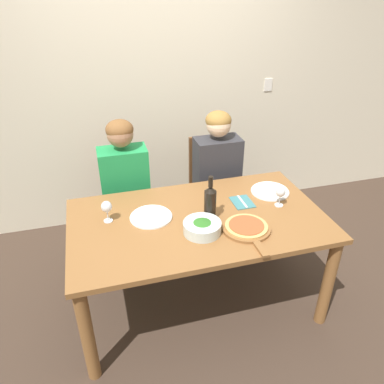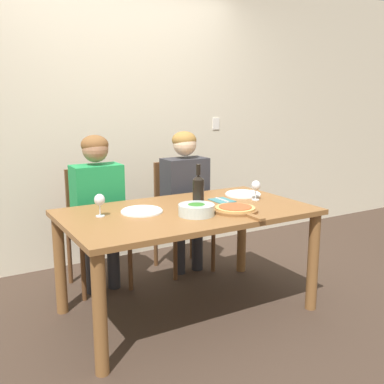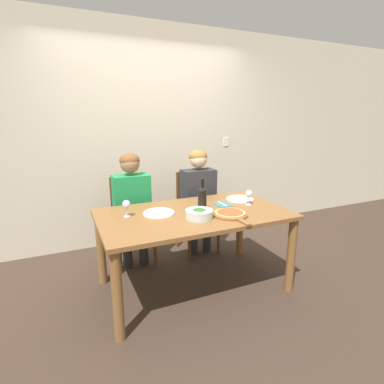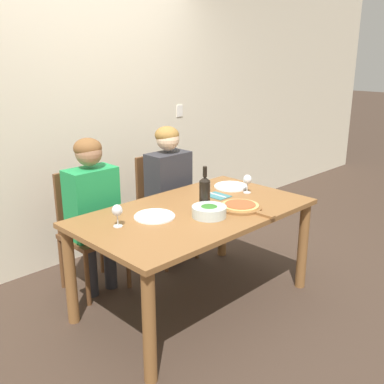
{
  "view_description": "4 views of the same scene",
  "coord_description": "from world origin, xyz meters",
  "px_view_note": "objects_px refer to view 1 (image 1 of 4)",
  "views": [
    {
      "loc": [
        -0.61,
        -2.0,
        2.15
      ],
      "look_at": [
        -0.03,
        0.05,
        0.93
      ],
      "focal_mm": 35.0,
      "sensor_mm": 36.0,
      "label": 1
    },
    {
      "loc": [
        -1.49,
        -2.62,
        1.51
      ],
      "look_at": [
        0.09,
        0.09,
        0.85
      ],
      "focal_mm": 42.0,
      "sensor_mm": 36.0,
      "label": 2
    },
    {
      "loc": [
        -1.07,
        -2.36,
        1.61
      ],
      "look_at": [
        -0.0,
        0.03,
        0.94
      ],
      "focal_mm": 28.0,
      "sensor_mm": 36.0,
      "label": 3
    },
    {
      "loc": [
        -2.16,
        -2.15,
        1.84
      ],
      "look_at": [
        0.1,
        0.13,
        0.84
      ],
      "focal_mm": 42.0,
      "sensor_mm": 36.0,
      "label": 4
    }
  ],
  "objects_px": {
    "dinner_plate_right": "(270,191)",
    "wine_glass_right": "(280,192)",
    "pizza_on_board": "(247,228)",
    "chair_right": "(213,186)",
    "person_man": "(218,168)",
    "broccoli_bowl": "(202,227)",
    "person_woman": "(125,180)",
    "chair_left": "(126,198)",
    "fork_on_napkin": "(242,202)",
    "wine_bottle": "(210,202)",
    "wine_glass_left": "(107,208)",
    "dinner_plate_left": "(151,216)"
  },
  "relations": [
    {
      "from": "dinner_plate_right",
      "to": "wine_glass_right",
      "type": "xyz_separation_m",
      "value": [
        -0.02,
        -0.19,
        0.1
      ]
    },
    {
      "from": "pizza_on_board",
      "to": "chair_right",
      "type": "bearing_deg",
      "value": 83.26
    },
    {
      "from": "person_man",
      "to": "broccoli_bowl",
      "type": "height_order",
      "value": "person_man"
    },
    {
      "from": "person_woman",
      "to": "pizza_on_board",
      "type": "height_order",
      "value": "person_woman"
    },
    {
      "from": "chair_left",
      "to": "dinner_plate_right",
      "type": "bearing_deg",
      "value": -31.05
    },
    {
      "from": "wine_glass_right",
      "to": "fork_on_napkin",
      "type": "bearing_deg",
      "value": 155.68
    },
    {
      "from": "chair_right",
      "to": "broccoli_bowl",
      "type": "relative_size",
      "value": 3.96
    },
    {
      "from": "chair_left",
      "to": "wine_glass_right",
      "type": "distance_m",
      "value": 1.33
    },
    {
      "from": "chair_right",
      "to": "wine_bottle",
      "type": "bearing_deg",
      "value": -110.25
    },
    {
      "from": "pizza_on_board",
      "to": "wine_glass_left",
      "type": "distance_m",
      "value": 0.91
    },
    {
      "from": "chair_right",
      "to": "pizza_on_board",
      "type": "distance_m",
      "value": 1.06
    },
    {
      "from": "dinner_plate_left",
      "to": "wine_glass_right",
      "type": "distance_m",
      "value": 0.91
    },
    {
      "from": "dinner_plate_right",
      "to": "fork_on_napkin",
      "type": "distance_m",
      "value": 0.27
    },
    {
      "from": "dinner_plate_right",
      "to": "wine_bottle",
      "type": "bearing_deg",
      "value": -158.36
    },
    {
      "from": "broccoli_bowl",
      "to": "fork_on_napkin",
      "type": "bearing_deg",
      "value": 34.86
    },
    {
      "from": "wine_bottle",
      "to": "wine_glass_right",
      "type": "xyz_separation_m",
      "value": [
        0.52,
        0.03,
        -0.02
      ]
    },
    {
      "from": "dinner_plate_right",
      "to": "pizza_on_board",
      "type": "relative_size",
      "value": 0.63
    },
    {
      "from": "chair_right",
      "to": "fork_on_napkin",
      "type": "xyz_separation_m",
      "value": [
        -0.02,
        -0.7,
        0.24
      ]
    },
    {
      "from": "pizza_on_board",
      "to": "wine_glass_right",
      "type": "bearing_deg",
      "value": 32.57
    },
    {
      "from": "chair_left",
      "to": "person_man",
      "type": "height_order",
      "value": "person_man"
    },
    {
      "from": "broccoli_bowl",
      "to": "pizza_on_board",
      "type": "bearing_deg",
      "value": -10.71
    },
    {
      "from": "person_man",
      "to": "dinner_plate_left",
      "type": "relative_size",
      "value": 4.36
    },
    {
      "from": "broccoli_bowl",
      "to": "person_man",
      "type": "bearing_deg",
      "value": 64.8
    },
    {
      "from": "wine_glass_right",
      "to": "fork_on_napkin",
      "type": "distance_m",
      "value": 0.28
    },
    {
      "from": "broccoli_bowl",
      "to": "dinner_plate_right",
      "type": "xyz_separation_m",
      "value": [
        0.64,
        0.35,
        -0.03
      ]
    },
    {
      "from": "dinner_plate_left",
      "to": "wine_glass_right",
      "type": "bearing_deg",
      "value": -5.71
    },
    {
      "from": "chair_right",
      "to": "dinner_plate_right",
      "type": "height_order",
      "value": "chair_right"
    },
    {
      "from": "person_woman",
      "to": "wine_glass_right",
      "type": "height_order",
      "value": "person_woman"
    },
    {
      "from": "chair_left",
      "to": "wine_glass_right",
      "type": "xyz_separation_m",
      "value": [
        1.0,
        -0.81,
        0.34
      ]
    },
    {
      "from": "person_woman",
      "to": "wine_glass_left",
      "type": "bearing_deg",
      "value": -107.27
    },
    {
      "from": "person_man",
      "to": "wine_glass_right",
      "type": "relative_size",
      "value": 8.19
    },
    {
      "from": "person_woman",
      "to": "broccoli_bowl",
      "type": "height_order",
      "value": "person_woman"
    },
    {
      "from": "dinner_plate_right",
      "to": "pizza_on_board",
      "type": "distance_m",
      "value": 0.54
    },
    {
      "from": "chair_left",
      "to": "person_man",
      "type": "relative_size",
      "value": 0.77
    },
    {
      "from": "dinner_plate_right",
      "to": "dinner_plate_left",
      "type": "bearing_deg",
      "value": -173.85
    },
    {
      "from": "chair_right",
      "to": "dinner_plate_right",
      "type": "bearing_deg",
      "value": -68.84
    },
    {
      "from": "wine_glass_right",
      "to": "wine_glass_left",
      "type": "bearing_deg",
      "value": 173.84
    },
    {
      "from": "person_woman",
      "to": "wine_bottle",
      "type": "bearing_deg",
      "value": -56.42
    },
    {
      "from": "wine_bottle",
      "to": "dinner_plate_left",
      "type": "distance_m",
      "value": 0.41
    },
    {
      "from": "person_man",
      "to": "pizza_on_board",
      "type": "bearing_deg",
      "value": -97.57
    },
    {
      "from": "dinner_plate_left",
      "to": "pizza_on_board",
      "type": "height_order",
      "value": "pizza_on_board"
    },
    {
      "from": "chair_left",
      "to": "person_woman",
      "type": "bearing_deg",
      "value": -90.0
    },
    {
      "from": "person_woman",
      "to": "wine_glass_left",
      "type": "relative_size",
      "value": 8.19
    },
    {
      "from": "dinner_plate_right",
      "to": "wine_glass_left",
      "type": "height_order",
      "value": "wine_glass_left"
    },
    {
      "from": "wine_bottle",
      "to": "fork_on_napkin",
      "type": "bearing_deg",
      "value": 24.81
    },
    {
      "from": "chair_left",
      "to": "chair_right",
      "type": "xyz_separation_m",
      "value": [
        0.79,
        0.0,
        0.0
      ]
    },
    {
      "from": "person_woman",
      "to": "broccoli_bowl",
      "type": "xyz_separation_m",
      "value": [
        0.38,
        -0.85,
        0.04
      ]
    },
    {
      "from": "broccoli_bowl",
      "to": "wine_glass_right",
      "type": "relative_size",
      "value": 1.6
    },
    {
      "from": "wine_glass_right",
      "to": "fork_on_napkin",
      "type": "xyz_separation_m",
      "value": [
        -0.23,
        0.11,
        -0.1
      ]
    },
    {
      "from": "chair_right",
      "to": "broccoli_bowl",
      "type": "xyz_separation_m",
      "value": [
        -0.4,
        -0.97,
        0.28
      ]
    }
  ]
}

